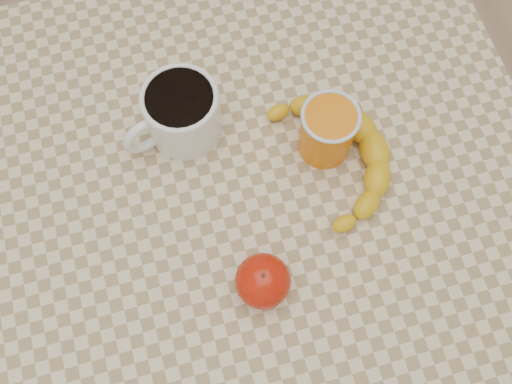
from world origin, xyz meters
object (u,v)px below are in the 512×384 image
object	(u,v)px
orange_juice_glass	(327,131)
apple	(263,281)
coffee_mug	(180,112)
table	(256,217)
banana	(336,157)

from	to	relation	value
orange_juice_glass	apple	world-z (taller)	orange_juice_glass
orange_juice_glass	coffee_mug	bearing A→B (deg)	156.45
table	banana	size ratio (longest dim) A/B	3.29
apple	banana	xyz separation A→B (m)	(0.14, 0.14, -0.01)
table	banana	bearing A→B (deg)	9.60
coffee_mug	apple	bearing A→B (deg)	-79.73
table	apple	size ratio (longest dim) A/B	11.48
table	coffee_mug	bearing A→B (deg)	118.55
orange_juice_glass	banana	bearing A→B (deg)	-76.27
coffee_mug	apple	distance (m)	0.24
apple	banana	distance (m)	0.19
coffee_mug	orange_juice_glass	distance (m)	0.19
table	orange_juice_glass	bearing A→B (deg)	23.37
coffee_mug	apple	xyz separation A→B (m)	(0.04, -0.24, -0.02)
table	apple	xyz separation A→B (m)	(-0.02, -0.12, 0.12)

